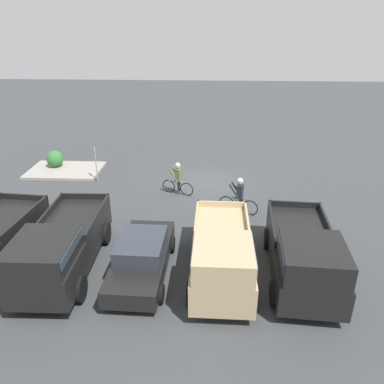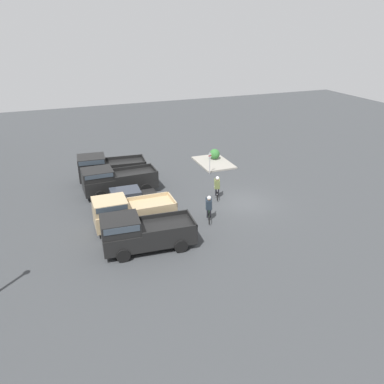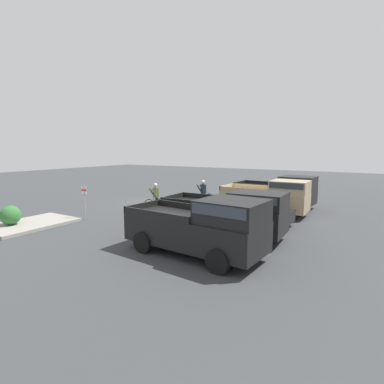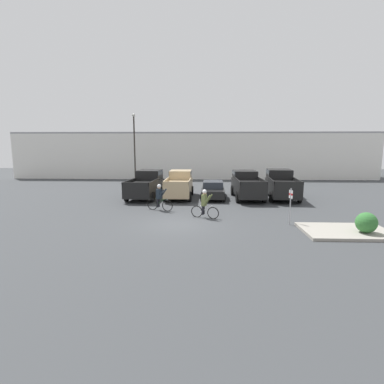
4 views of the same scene
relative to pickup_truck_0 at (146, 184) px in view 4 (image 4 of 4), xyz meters
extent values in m
plane|color=#383A3D|center=(3.36, -8.61, -1.13)|extent=(80.00, 80.00, 0.00)
cube|color=silver|center=(3.36, 21.22, 1.77)|extent=(46.94, 15.67, 5.80)
cube|color=gray|center=(3.36, 21.22, 4.77)|extent=(46.94, 15.67, 0.20)
cube|color=black|center=(-0.03, -0.45, -0.27)|extent=(2.45, 5.49, 1.01)
cube|color=black|center=(0.08, 1.16, 0.65)|extent=(2.06, 2.27, 0.83)
cube|color=#333D47|center=(0.08, 1.16, 0.83)|extent=(2.11, 2.10, 0.37)
cube|color=black|center=(-1.10, -1.44, 0.36)|extent=(0.30, 3.21, 0.25)
cube|color=black|center=(0.89, -1.58, 0.36)|extent=(0.30, 3.21, 0.25)
cube|color=black|center=(-0.22, -3.08, 0.36)|extent=(2.08, 0.22, 0.25)
cylinder|color=black|center=(-0.95, 1.28, -0.74)|extent=(0.27, 0.80, 0.79)
cylinder|color=black|center=(1.12, 1.14, -0.74)|extent=(0.27, 0.80, 0.79)
cylinder|color=black|center=(-1.18, -2.03, -0.74)|extent=(0.27, 0.80, 0.79)
cylinder|color=black|center=(0.89, -2.17, -0.74)|extent=(0.27, 0.80, 0.79)
cube|color=tan|center=(2.77, -0.28, -0.24)|extent=(2.03, 5.19, 1.07)
cube|color=tan|center=(2.79, 1.27, 0.66)|extent=(1.84, 2.09, 0.75)
cube|color=#333D47|center=(2.79, 1.27, 0.83)|extent=(1.90, 1.92, 0.33)
cube|color=tan|center=(1.81, -1.30, 0.41)|extent=(0.12, 3.10, 0.25)
cube|color=tan|center=(3.70, -1.32, 0.41)|extent=(0.12, 3.10, 0.25)
cube|color=tan|center=(2.74, -2.82, 0.41)|extent=(1.97, 0.10, 0.25)
cylinder|color=black|center=(1.80, 1.33, -0.74)|extent=(0.23, 0.79, 0.79)
cylinder|color=black|center=(3.77, 1.31, -0.74)|extent=(0.23, 0.79, 0.79)
cylinder|color=black|center=(1.76, -1.87, -0.74)|extent=(0.23, 0.79, 0.79)
cylinder|color=black|center=(3.74, -1.89, -0.74)|extent=(0.23, 0.79, 0.79)
cube|color=black|center=(5.57, -0.25, -0.56)|extent=(1.88, 4.62, 0.61)
cube|color=#2D333D|center=(5.57, -0.25, 0.01)|extent=(1.64, 2.10, 0.55)
cylinder|color=black|center=(4.73, 1.24, -0.82)|extent=(0.20, 0.63, 0.63)
cylinder|color=black|center=(6.49, 1.19, -0.82)|extent=(0.20, 0.63, 0.63)
cylinder|color=black|center=(4.65, -1.69, -0.82)|extent=(0.20, 0.63, 0.63)
cylinder|color=black|center=(6.41, -1.73, -0.82)|extent=(0.20, 0.63, 0.63)
cube|color=black|center=(8.37, -0.42, -0.19)|extent=(2.16, 5.63, 1.08)
cube|color=black|center=(8.33, 1.26, 0.69)|extent=(1.92, 2.27, 0.69)
cube|color=#333D47|center=(8.33, 1.26, 0.85)|extent=(1.98, 2.10, 0.31)
cube|color=black|center=(7.41, -1.56, 0.47)|extent=(0.15, 3.35, 0.25)
cube|color=black|center=(9.37, -1.52, 0.47)|extent=(0.15, 3.35, 0.25)
cube|color=black|center=(8.43, -3.17, 0.47)|extent=(2.04, 0.12, 0.25)
cylinder|color=black|center=(7.31, 1.29, -0.69)|extent=(0.24, 0.88, 0.88)
cylinder|color=black|center=(9.35, 1.33, -0.69)|extent=(0.24, 0.88, 0.88)
cylinder|color=black|center=(7.39, -2.17, -0.69)|extent=(0.24, 0.88, 0.88)
cylinder|color=black|center=(9.42, -2.13, -0.69)|extent=(0.24, 0.88, 0.88)
cube|color=black|center=(11.17, -0.31, -0.21)|extent=(2.53, 5.59, 1.10)
cube|color=black|center=(11.30, 1.31, 0.75)|extent=(2.10, 2.32, 0.81)
cube|color=#333D47|center=(11.30, 1.31, 0.92)|extent=(2.15, 2.16, 0.36)
cube|color=black|center=(10.08, -1.32, 0.47)|extent=(0.34, 3.26, 0.25)
cube|color=black|center=(12.09, -1.48, 0.47)|extent=(0.34, 3.26, 0.25)
cube|color=black|center=(10.95, -2.98, 0.47)|extent=(2.10, 0.25, 0.25)
cylinder|color=black|center=(10.26, 1.45, -0.71)|extent=(0.29, 0.86, 0.84)
cylinder|color=black|center=(12.35, 1.28, -0.71)|extent=(0.29, 0.86, 0.84)
cylinder|color=black|center=(9.99, -1.91, -0.71)|extent=(0.29, 0.86, 0.84)
cylinder|color=black|center=(12.08, -2.08, -0.71)|extent=(0.29, 0.86, 0.84)
torus|color=black|center=(5.38, -7.26, -0.79)|extent=(0.70, 0.30, 0.73)
torus|color=black|center=(4.40, -6.90, -0.79)|extent=(0.70, 0.30, 0.73)
cylinder|color=silver|center=(4.89, -7.08, -0.61)|extent=(0.52, 0.22, 0.39)
cylinder|color=silver|center=(4.89, -7.08, -0.41)|extent=(0.55, 0.23, 0.04)
cylinder|color=silver|center=(4.72, -7.02, -0.61)|extent=(0.05, 0.05, 0.36)
cylinder|color=silver|center=(5.26, -7.22, -0.39)|extent=(0.18, 0.44, 0.02)
cylinder|color=black|center=(4.83, -6.96, -0.66)|extent=(0.15, 0.15, 0.54)
cylinder|color=black|center=(4.76, -7.13, -0.66)|extent=(0.15, 0.15, 0.54)
cube|color=#5B6638|center=(4.84, -7.06, -0.05)|extent=(0.35, 0.42, 0.67)
cylinder|color=#5B6638|center=(5.10, -6.98, -0.05)|extent=(0.52, 0.26, 0.72)
cylinder|color=#5B6638|center=(4.98, -7.30, -0.05)|extent=(0.52, 0.26, 0.72)
sphere|color=tan|center=(4.87, -7.07, 0.41)|extent=(0.24, 0.24, 0.24)
sphere|color=silver|center=(4.87, -7.07, 0.47)|extent=(0.26, 0.26, 0.26)
torus|color=black|center=(2.41, -5.29, -0.77)|extent=(0.74, 0.31, 0.77)
torus|color=black|center=(1.33, -4.90, -0.77)|extent=(0.74, 0.31, 0.77)
cylinder|color=#2D5133|center=(1.87, -5.10, -0.58)|extent=(0.57, 0.24, 0.41)
cylinder|color=#2D5133|center=(1.87, -5.10, -0.37)|extent=(0.60, 0.25, 0.04)
cylinder|color=#2D5133|center=(1.68, -5.03, -0.58)|extent=(0.05, 0.05, 0.38)
cylinder|color=#2D5133|center=(2.27, -5.25, -0.34)|extent=(0.18, 0.44, 0.02)
cylinder|color=black|center=(1.79, -4.97, -0.63)|extent=(0.15, 0.15, 0.57)
cylinder|color=black|center=(1.73, -5.14, -0.63)|extent=(0.15, 0.15, 0.57)
cube|color=#1E2833|center=(1.82, -5.08, -0.01)|extent=(0.35, 0.42, 0.66)
cylinder|color=#1E2833|center=(2.09, -5.00, -0.01)|extent=(0.56, 0.28, 0.71)
cylinder|color=#1E2833|center=(1.97, -5.32, -0.01)|extent=(0.56, 0.28, 0.71)
sphere|color=tan|center=(1.84, -5.09, 0.44)|extent=(0.25, 0.25, 0.25)
sphere|color=silver|center=(1.84, -5.09, 0.50)|extent=(0.27, 0.27, 0.27)
cylinder|color=#9E9EA3|center=(9.54, -8.49, -0.12)|extent=(0.06, 0.06, 2.03)
cube|color=white|center=(9.54, -8.49, 0.57)|extent=(0.12, 0.29, 0.45)
cube|color=red|center=(9.54, -8.49, 0.57)|extent=(0.13, 0.29, 0.10)
cylinder|color=#2D2823|center=(-3.17, 9.69, 2.64)|extent=(0.16, 0.16, 7.55)
sphere|color=#B2B2A8|center=(-3.17, 9.69, 6.54)|extent=(0.36, 0.36, 0.36)
cube|color=gray|center=(11.94, -9.94, -1.06)|extent=(4.26, 2.89, 0.15)
sphere|color=#337033|center=(12.66, -10.36, -0.49)|extent=(0.99, 0.99, 0.99)
camera|label=1|loc=(3.25, 10.71, 7.12)|focal=35.00mm
camera|label=2|loc=(-18.58, 3.96, 11.03)|focal=35.00mm
camera|label=3|loc=(20.67, 5.35, 2.89)|focal=28.00mm
camera|label=4|loc=(4.84, -24.69, 3.20)|focal=28.00mm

